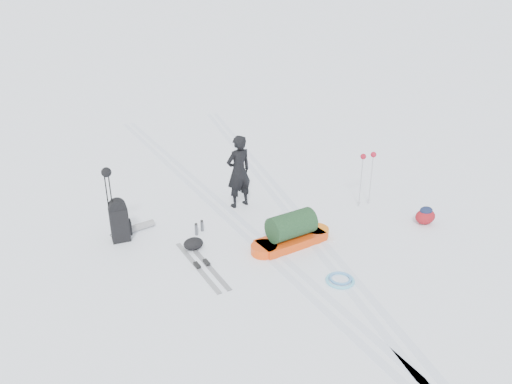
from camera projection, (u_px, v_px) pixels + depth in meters
The scene contains 14 objects.
ground at pixel (255, 239), 9.69m from camera, with size 200.00×200.00×0.00m, color white.
snow_hill_backdrop at pixel (338, 274), 131.52m from camera, with size 359.50×192.00×162.45m.
ski_tracks at pixel (264, 215), 10.65m from camera, with size 3.38×17.97×0.01m.
skier at pixel (239, 171), 10.74m from camera, with size 0.59×0.39×1.63m, color black.
pulk_sled at pixel (291, 233), 9.42m from camera, with size 1.78×0.74×0.66m.
expedition_rucksack at pixel (122, 221), 9.55m from camera, with size 0.90×0.53×0.87m.
ski_poles_black at pixel (107, 182), 9.15m from camera, with size 0.19×0.19×1.52m.
ski_poles_silver at pixel (368, 162), 10.68m from camera, with size 0.39×0.13×1.23m.
touring_skis_grey at pixel (202, 265), 8.83m from camera, with size 0.42×1.86×0.07m.
touring_skis_white at pixel (305, 226), 10.17m from camera, with size 0.50×1.59×0.06m.
rope_coil at pixel (340, 280), 8.39m from camera, with size 0.59×0.59×0.06m.
small_daypack at pixel (425, 216), 10.23m from camera, with size 0.52×0.46×0.38m.
thermos_pair at pixel (199, 228), 9.88m from camera, with size 0.23×0.18×0.25m.
stuff_sack at pixel (193, 244), 9.31m from camera, with size 0.46×0.42×0.23m.
Camera 1 is at (-3.53, -7.69, 4.82)m, focal length 35.00 mm.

